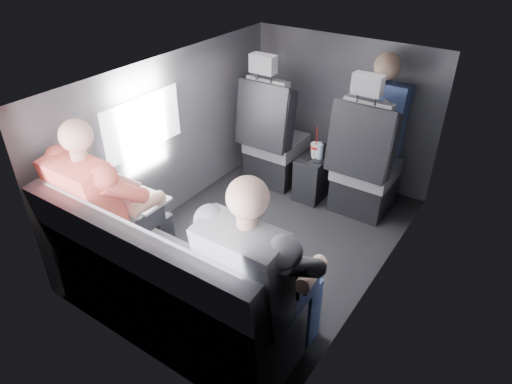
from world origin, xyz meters
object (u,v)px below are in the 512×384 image
Objects in this scene: front_seat_right at (364,170)px; passenger_rear_left at (107,207)px; passenger_rear_right at (260,278)px; soda_cup at (316,150)px; passenger_front_right at (379,120)px; rear_bench at (167,291)px; center_console at (317,174)px; laptop_black at (280,269)px; front_seat_left at (273,144)px; water_bottle at (320,151)px; laptop_white at (134,197)px.

front_seat_right is 2.09m from passenger_rear_left.
passenger_rear_right is at bearing -84.97° from front_seat_right.
soda_cup is 0.33× the size of passenger_front_right.
rear_bench is 0.71m from passenger_rear_right.
front_seat_right reaches higher than center_console.
soda_cup is at bearing 72.47° from passenger_rear_left.
laptop_black is 1.94m from passenger_front_right.
passenger_rear_left is at bearing 179.99° from passenger_rear_right.
laptop_black is (0.64, -1.71, 0.43)m from center_console.
front_seat_left is at bearing 86.53° from passenger_rear_left.
front_seat_left is 0.98× the size of passenger_rear_left.
rear_bench is 1.87m from water_bottle.
laptop_black is at bearing -69.33° from center_console.
front_seat_left is 2.01m from laptop_black.
front_seat_right is 4.34× the size of soda_cup.
front_seat_right reaches higher than soda_cup.
laptop_white is at bearing -108.58° from soda_cup.
rear_bench is (0.45, -1.90, -0.09)m from front_seat_left.
laptop_black is 1.21m from passenger_rear_left.
front_seat_right is 0.98× the size of passenger_rear_left.
passenger_rear_right reaches higher than laptop_black.
laptop_white is 0.20m from passenger_rear_left.
water_bottle is at bearing 69.82° from laptop_white.
rear_bench is 2.25m from passenger_front_right.
passenger_rear_right reaches higher than soda_cup.
passenger_rear_left is at bearing -98.54° from laptop_white.
soda_cup is at bearing 108.76° from passenger_rear_right.
passenger_front_right is (-0.18, 2.07, 0.10)m from passenger_rear_right.
passenger_front_right is (-0.21, 1.93, 0.12)m from laptop_black.
front_seat_left is 1.00× the size of front_seat_right.
front_seat_left is at bearing 120.36° from passenger_rear_right.
front_seat_left is at bearing 175.86° from water_bottle.
passenger_rear_left is at bearing -173.42° from laptop_black.
soda_cup is at bearing -176.88° from front_seat_right.
passenger_rear_left is at bearing -107.53° from soda_cup.
front_seat_left is at bearing 123.26° from laptop_black.
soda_cup is at bearing -86.96° from center_console.
water_bottle is at bearing -4.14° from front_seat_left.
rear_bench is 5.48× the size of soda_cup.
front_seat_left is at bearing -174.93° from center_console.
water_bottle is (0.05, -0.08, 0.28)m from center_console.
passenger_rear_right is 1.46× the size of passenger_front_right.
laptop_white is at bearing 151.38° from rear_bench.
passenger_rear_left reaches higher than water_bottle.
laptop_black is at bearing -2.74° from laptop_white.
passenger_rear_left reaches higher than front_seat_left.
passenger_front_right reaches higher than center_console.
center_console is 1.88m from laptop_black.
front_seat_left is 0.90m from front_seat_right.
water_bottle is 0.48× the size of laptop_white.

